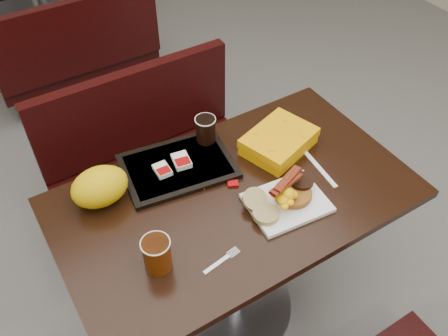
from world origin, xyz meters
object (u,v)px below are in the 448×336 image
bench_far_s (71,43)px  pancake_stack (293,192)px  hashbrown_sleeve_right (181,161)px  coffee_cup_far (206,130)px  knife (320,169)px  paper_bag (100,187)px  table_near (233,258)px  tray (178,166)px  platter (287,203)px  bench_near_n (155,156)px  clamshell (279,141)px  coffee_cup_near (157,254)px  fork (217,264)px  hashbrown_sleeve_left (162,170)px

bench_far_s → pancake_stack: (0.16, -2.01, 0.42)m
hashbrown_sleeve_right → coffee_cup_far: (0.13, 0.06, 0.04)m
pancake_stack → knife: size_ratio=0.66×
hashbrown_sleeve_right → paper_bag: bearing=-169.9°
table_near → hashbrown_sleeve_right: 0.46m
bench_far_s → tray: bearing=-93.5°
platter → coffee_cup_far: bearing=106.3°
bench_near_n → platter: size_ratio=3.94×
tray → clamshell: size_ratio=1.52×
platter → coffee_cup_near: size_ratio=2.23×
coffee_cup_far → clamshell: (0.21, -0.16, -0.03)m
pancake_stack → fork: (-0.35, -0.09, -0.03)m
knife → coffee_cup_far: bearing=-134.5°
coffee_cup_near → paper_bag: 0.33m
platter → hashbrown_sleeve_right: hashbrown_sleeve_right is taller
bench_near_n → clamshell: clamshell is taller
fork → paper_bag: (-0.19, 0.42, 0.06)m
bench_far_s → tray: tray is taller
hashbrown_sleeve_left → clamshell: (0.43, -0.10, 0.01)m
bench_far_s → hashbrown_sleeve_left: bearing=-95.6°
knife → bench_near_n: bearing=-151.2°
platter → fork: size_ratio=1.93×
coffee_cup_near → hashbrown_sleeve_left: bearing=61.6°
bench_near_n → clamshell: (0.26, -0.59, 0.42)m
table_near → bench_far_s: 1.90m
coffee_cup_near → platter: bearing=-0.9°
platter → paper_bag: (-0.51, 0.34, 0.06)m
pancake_stack → knife: 0.18m
platter → coffee_cup_far: coffee_cup_far is taller
platter → clamshell: size_ratio=1.01×
pancake_stack → tray: pancake_stack is taller
table_near → bench_far_s: bearing=90.0°
tray → coffee_cup_far: size_ratio=3.89×
hashbrown_sleeve_right → pancake_stack: bearing=-43.7°
platter → coffee_cup_near: (-0.47, 0.01, 0.05)m
bench_far_s → paper_bag: paper_bag is taller
bench_near_n → platter: 0.92m
hashbrown_sleeve_left → coffee_cup_far: coffee_cup_far is taller
table_near → pancake_stack: (0.16, -0.11, 0.40)m
pancake_stack → hashbrown_sleeve_left: pancake_stack is taller
bench_far_s → paper_bag: (-0.39, -1.69, 0.46)m
table_near → clamshell: (0.26, 0.11, 0.41)m
fork → tray: size_ratio=0.34×
table_near → bench_far_s: (0.00, 1.90, -0.02)m
pancake_stack → paper_bag: 0.63m
bench_far_s → pancake_stack: pancake_stack is taller
coffee_cup_far → fork: bearing=-116.8°
coffee_cup_far → bench_near_n: bearing=96.3°
hashbrown_sleeve_left → hashbrown_sleeve_right: 0.08m
fork → hashbrown_sleeve_right: hashbrown_sleeve_right is taller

